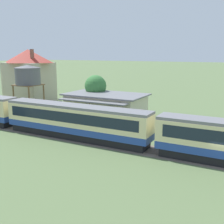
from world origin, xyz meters
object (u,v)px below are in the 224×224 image
at_px(passenger_train, 157,131).
at_px(station_building, 106,106).
at_px(yard_tree_0, 96,86).
at_px(water_tower, 28,75).
at_px(station_house_red_roof, 29,75).

relative_size(passenger_train, station_building, 6.53).
xyz_separation_m(station_building, yard_tree_0, (-3.24, 2.17, 2.87)).
bearing_deg(station_building, water_tower, -178.96).
bearing_deg(station_house_red_roof, water_tower, -47.08).
xyz_separation_m(station_building, station_house_red_roof, (-22.87, 6.68, 3.74)).
bearing_deg(station_building, station_house_red_roof, 163.73).
bearing_deg(yard_tree_0, station_building, -33.86).
bearing_deg(passenger_train, station_building, 138.61).
distance_m(passenger_train, station_building, 16.76).
height_order(station_building, yard_tree_0, yard_tree_0).
height_order(station_building, water_tower, water_tower).
bearing_deg(water_tower, station_house_red_roof, 132.92).
relative_size(passenger_train, water_tower, 10.02).
xyz_separation_m(station_house_red_roof, water_tower, (6.48, -6.97, 0.62)).
relative_size(station_building, yard_tree_0, 1.87).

